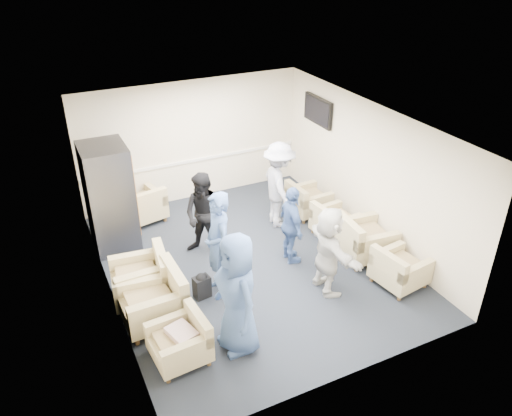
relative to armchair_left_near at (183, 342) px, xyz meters
name	(u,v)px	position (x,y,z in m)	size (l,w,h in m)	color
floor	(251,263)	(1.87, 1.70, -0.30)	(6.00, 6.00, 0.00)	black
ceiling	(250,124)	(1.87, 1.70, 2.40)	(6.00, 6.00, 0.00)	silver
back_wall	(192,141)	(1.87, 4.70, 1.05)	(5.00, 0.02, 2.70)	beige
front_wall	(353,300)	(1.87, -1.30, 1.05)	(5.00, 0.02, 2.70)	beige
left_wall	(103,232)	(-0.63, 1.70, 1.05)	(0.02, 6.00, 2.70)	beige
right_wall	(369,172)	(4.37, 1.70, 1.05)	(0.02, 6.00, 2.70)	beige
chair_rail	(194,160)	(1.87, 4.68, 0.60)	(4.98, 0.04, 0.06)	white
tv	(318,111)	(4.31, 3.50, 1.75)	(0.10, 1.00, 0.58)	black
armchair_left_near	(183,342)	(0.00, 0.00, 0.00)	(0.81, 0.81, 0.60)	tan
armchair_left_mid	(156,301)	(-0.10, 0.96, 0.07)	(0.96, 0.96, 0.75)	tan
armchair_left_far	(144,280)	(-0.13, 1.57, 0.06)	(1.00, 1.00, 0.72)	tan
armchair_right_near	(398,270)	(3.86, 0.02, 0.01)	(0.88, 0.88, 0.62)	tan
armchair_right_midnear	(362,241)	(3.82, 0.99, 0.06)	(0.98, 0.98, 0.72)	tan
armchair_right_midfar	(333,223)	(3.75, 1.84, 0.00)	(0.83, 0.83, 0.60)	tan
armchair_right_far	(306,201)	(3.74, 2.85, 0.01)	(0.81, 0.81, 0.62)	tan
armchair_corner	(143,207)	(0.50, 4.09, 0.03)	(0.99, 0.99, 0.67)	tan
vending_machine	(110,197)	(-0.22, 3.45, 0.73)	(0.83, 0.98, 2.06)	#53535B
backpack	(202,285)	(0.73, 1.19, -0.06)	(0.30, 0.23, 0.47)	black
pillow	(182,334)	(0.00, 0.00, 0.16)	(0.42, 0.32, 0.12)	beige
person_front_left	(237,294)	(0.81, -0.10, 0.65)	(0.93, 0.60, 1.90)	#3F5C98
person_mid_left	(218,245)	(1.05, 1.19, 0.63)	(0.68, 0.45, 1.86)	#3F5C98
person_back_left	(205,215)	(1.26, 2.37, 0.52)	(0.80, 0.63, 1.65)	black
person_back_right	(279,185)	(3.00, 2.74, 0.60)	(1.17, 0.67, 1.81)	silver
person_mid_right	(291,226)	(2.57, 1.47, 0.45)	(0.88, 0.37, 1.51)	#3F5C98
person_front_right	(329,251)	(2.70, 0.45, 0.49)	(1.46, 0.47, 1.57)	silver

